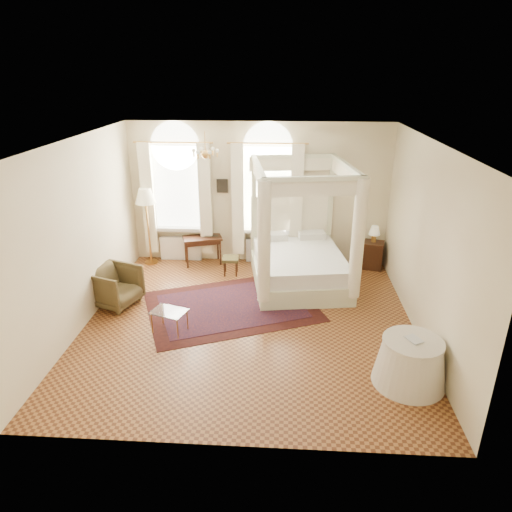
{
  "coord_description": "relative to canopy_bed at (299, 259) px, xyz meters",
  "views": [
    {
      "loc": [
        0.6,
        -7.34,
        4.38
      ],
      "look_at": [
        0.1,
        0.4,
        1.17
      ],
      "focal_mm": 32.0,
      "sensor_mm": 36.0,
      "label": 1
    }
  ],
  "objects": [
    {
      "name": "coffee_table",
      "position": [
        -2.34,
        -2.1,
        -0.23
      ],
      "size": [
        0.7,
        0.59,
        0.41
      ],
      "color": "silver",
      "rests_on": "ground"
    },
    {
      "name": "window_right",
      "position": [
        -0.75,
        1.16,
        0.89
      ],
      "size": [
        1.62,
        0.27,
        3.29
      ],
      "color": "silver",
      "rests_on": "room_walls"
    },
    {
      "name": "stool",
      "position": [
        -1.54,
        0.41,
        -0.25
      ],
      "size": [
        0.37,
        0.37,
        0.41
      ],
      "color": "#49441F",
      "rests_on": "ground"
    },
    {
      "name": "wall_pictures",
      "position": [
        -0.86,
        1.26,
        1.3
      ],
      "size": [
        2.54,
        0.03,
        0.39
      ],
      "color": "black",
      "rests_on": "room_walls"
    },
    {
      "name": "book",
      "position": [
        1.49,
        -3.33,
        0.15
      ],
      "size": [
        0.27,
        0.3,
        0.02
      ],
      "primitive_type": "imported",
      "rotation": [
        0.0,
        0.0,
        0.49
      ],
      "color": "black",
      "rests_on": "side_table"
    },
    {
      "name": "oriental_rug",
      "position": [
        -1.35,
        -1.12,
        -0.59
      ],
      "size": [
        3.84,
        3.34,
        0.01
      ],
      "color": "#3F140F",
      "rests_on": "ground"
    },
    {
      "name": "ground",
      "position": [
        -0.95,
        -1.71,
        -0.6
      ],
      "size": [
        6.0,
        6.0,
        0.0
      ],
      "primitive_type": "plane",
      "color": "brown",
      "rests_on": "ground"
    },
    {
      "name": "floor_lamp",
      "position": [
        -3.54,
        0.94,
        0.98
      ],
      "size": [
        0.47,
        0.47,
        1.84
      ],
      "color": "#BF8A3F",
      "rests_on": "ground"
    },
    {
      "name": "window_left",
      "position": [
        -2.85,
        1.16,
        0.89
      ],
      "size": [
        1.62,
        0.27,
        3.29
      ],
      "color": "silver",
      "rests_on": "room_walls"
    },
    {
      "name": "armchair",
      "position": [
        -3.65,
        -1.16,
        -0.2
      ],
      "size": [
        1.09,
        1.08,
        0.78
      ],
      "primitive_type": "imported",
      "rotation": [
        0.0,
        0.0,
        1.23
      ],
      "color": "#45381D",
      "rests_on": "ground"
    },
    {
      "name": "laptop",
      "position": [
        -2.06,
        1.09,
        0.09
      ],
      "size": [
        0.3,
        0.2,
        0.02
      ],
      "primitive_type": "imported",
      "rotation": [
        0.0,
        0.0,
        3.13
      ],
      "color": "black",
      "rests_on": "writing_desk"
    },
    {
      "name": "room_walls",
      "position": [
        -0.95,
        -1.71,
        1.38
      ],
      "size": [
        6.0,
        6.0,
        6.0
      ],
      "color": "beige",
      "rests_on": "ground"
    },
    {
      "name": "nightstand_lamp",
      "position": [
        1.74,
        1.02,
        0.3
      ],
      "size": [
        0.26,
        0.26,
        0.38
      ],
      "color": "#BF8A3F",
      "rests_on": "nightstand"
    },
    {
      "name": "chandelier",
      "position": [
        -1.85,
        -0.51,
        2.31
      ],
      "size": [
        0.51,
        0.45,
        0.5
      ],
      "color": "#BF8A3F",
      "rests_on": "room_walls"
    },
    {
      "name": "writing_desk",
      "position": [
        -2.27,
        0.99,
        -0.02
      ],
      "size": [
        1.0,
        0.72,
        0.67
      ],
      "color": "#351C0E",
      "rests_on": "ground"
    },
    {
      "name": "nightstand",
      "position": [
        1.75,
        0.99,
        -0.27
      ],
      "size": [
        0.54,
        0.51,
        0.64
      ],
      "primitive_type": "cube",
      "rotation": [
        0.0,
        0.0,
        -0.26
      ],
      "color": "#351C0E",
      "rests_on": "ground"
    },
    {
      "name": "side_table",
      "position": [
        1.56,
        -3.29,
        -0.24
      ],
      "size": [
        1.07,
        1.07,
        0.73
      ],
      "color": "#EFE5D0",
      "rests_on": "ground"
    },
    {
      "name": "canopy_bed",
      "position": [
        0.0,
        0.0,
        0.0
      ],
      "size": [
        2.31,
        2.68,
        2.62
      ],
      "color": "beige",
      "rests_on": "ground"
    }
  ]
}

